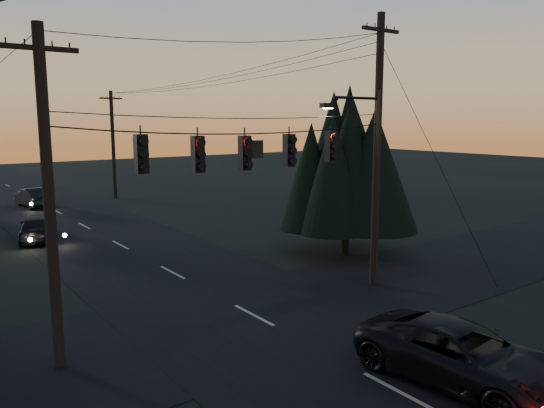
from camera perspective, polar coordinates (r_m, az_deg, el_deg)
main_road at (r=25.98m, az=-14.47°, el=-5.13°), size 8.00×120.00×0.02m
cross_road at (r=17.45m, az=-1.97°, el=-11.90°), size 60.00×7.00×0.02m
utility_pole_right at (r=20.85m, az=10.80°, el=-8.54°), size 5.00×0.30×10.00m
utility_pole_left at (r=15.21m, az=-21.83°, el=-15.88°), size 1.80×0.30×8.50m
utility_pole_far_r at (r=44.45m, az=-16.47°, el=0.60°), size 1.80×0.30×8.50m
span_signal_assembly at (r=16.19m, az=-2.78°, el=5.70°), size 11.50×0.44×1.52m
evergreen_right at (r=24.50m, az=8.03°, el=4.37°), size 4.92×4.92×7.38m
suv_near at (r=13.85m, az=19.72°, el=-15.07°), size 2.89×5.33×1.42m
sedan_oncoming_a at (r=30.10m, az=-23.89°, el=-2.34°), size 2.77×4.45×1.41m
sedan_oncoming_b at (r=41.96m, az=-24.27°, el=0.64°), size 1.92×4.34×1.38m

